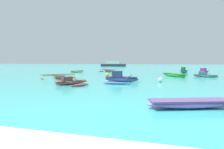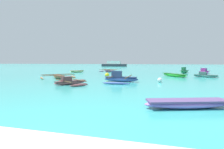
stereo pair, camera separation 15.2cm
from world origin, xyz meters
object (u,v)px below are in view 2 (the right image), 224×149
object	(u,v)px
mooring_buoy_0	(107,75)
mooring_buoy_1	(160,80)
moored_boat_5	(77,71)
distant_ferry	(114,64)
moored_boat_9	(187,103)
moored_boat_6	(109,71)
moored_boat_8	(204,72)
moored_boat_2	(205,75)
moored_boat_1	(120,78)
moored_boat_3	(174,75)
moored_boat_4	(70,82)
moored_boat_0	(184,71)
moored_boat_7	(58,76)

from	to	relation	value
mooring_buoy_0	mooring_buoy_1	distance (m)	7.39
moored_boat_5	mooring_buoy_0	bearing A→B (deg)	-92.63
distant_ferry	moored_boat_9	bearing A→B (deg)	-73.27
moored_boat_6	moored_boat_8	bearing A→B (deg)	-71.19
moored_boat_2	distant_ferry	xyz separation A→B (m)	(-21.48, 41.01, 0.62)
moored_boat_1	mooring_buoy_1	world-z (taller)	moored_boat_1
mooring_buoy_1	moored_boat_3	bearing A→B (deg)	74.35
moored_boat_3	moored_boat_4	size ratio (longest dim) A/B	1.08
moored_boat_8	moored_boat_9	bearing A→B (deg)	-161.79
moored_boat_3	mooring_buoy_1	distance (m)	6.76
moored_boat_3	moored_boat_9	world-z (taller)	moored_boat_3
moored_boat_8	mooring_buoy_1	world-z (taller)	moored_boat_8
moored_boat_2	moored_boat_4	size ratio (longest dim) A/B	0.82
moored_boat_5	moored_boat_9	size ratio (longest dim) A/B	0.67
moored_boat_5	mooring_buoy_1	bearing A→B (deg)	-88.28
moored_boat_8	distant_ferry	bearing A→B (deg)	66.59
moored_boat_1	moored_boat_5	distance (m)	15.60
moored_boat_4	moored_boat_5	bearing A→B (deg)	59.75
moored_boat_9	moored_boat_5	bearing A→B (deg)	108.18
mooring_buoy_0	distant_ferry	xyz separation A→B (m)	(-9.92, 43.75, 0.58)
moored_boat_2	moored_boat_8	bearing A→B (deg)	98.64
moored_boat_0	moored_boat_5	bearing A→B (deg)	125.27
moored_boat_2	moored_boat_7	xyz separation A→B (m)	(-16.49, -5.66, -0.02)
moored_boat_9	moored_boat_4	bearing A→B (deg)	128.55
moored_boat_0	moored_boat_3	size ratio (longest dim) A/B	0.77
moored_boat_2	distant_ferry	distance (m)	46.30
moored_boat_3	moored_boat_8	xyz separation A→B (m)	(4.99, 6.72, 0.09)
moored_boat_0	moored_boat_1	bearing A→B (deg)	179.53
moored_boat_9	mooring_buoy_0	world-z (taller)	mooring_buoy_0
moored_boat_1	moored_boat_7	bearing A→B (deg)	167.95
moored_boat_7	moored_boat_0	bearing A→B (deg)	86.54
moored_boat_0	moored_boat_9	distance (m)	22.83
moored_boat_0	moored_boat_1	xyz separation A→B (m)	(-7.57, -14.26, -0.02)
moored_boat_8	mooring_buoy_1	xyz separation A→B (m)	(-6.82, -13.22, -0.10)
moored_boat_1	moored_boat_8	world-z (taller)	moored_boat_1
moored_boat_1	moored_boat_8	distance (m)	17.21
moored_boat_7	mooring_buoy_1	xyz separation A→B (m)	(11.10, -1.14, 0.01)
mooring_buoy_0	moored_boat_4	bearing A→B (deg)	-97.50
moored_boat_6	moored_boat_3	bearing A→B (deg)	-104.10
moored_boat_0	distant_ferry	xyz separation A→B (m)	(-20.09, 34.05, 0.49)
moored_boat_2	moored_boat_6	size ratio (longest dim) A/B	0.68
moored_boat_7	moored_boat_1	bearing A→B (deg)	34.41
moored_boat_1	moored_boat_4	size ratio (longest dim) A/B	1.23
moored_boat_0	moored_boat_2	bearing A→B (deg)	-141.25
moored_boat_6	moored_boat_1	bearing A→B (deg)	-139.72
moored_boat_1	distant_ferry	size ratio (longest dim) A/B	0.45
moored_boat_2	moored_boat_6	world-z (taller)	moored_boat_2
moored_boat_5	moored_boat_8	size ratio (longest dim) A/B	0.91
moored_boat_8	moored_boat_4	bearing A→B (deg)	173.12
distant_ferry	moored_boat_5	bearing A→B (deg)	-86.29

